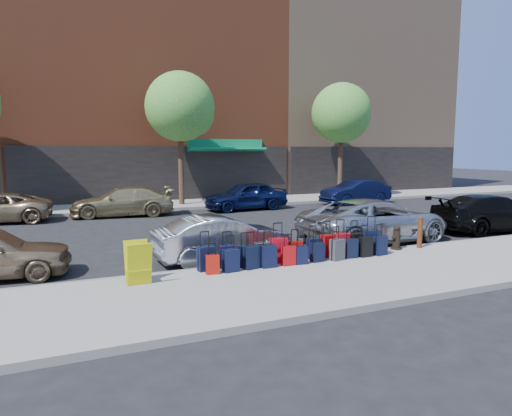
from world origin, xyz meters
name	(u,v)px	position (x,y,z in m)	size (l,w,h in m)	color
ground	(234,236)	(0.00, 0.00, 0.00)	(120.00, 120.00, 0.00)	black
sidewalk_near	(331,280)	(0.00, -6.50, 0.07)	(60.00, 4.00, 0.15)	gray
sidewalk_far	(171,205)	(0.00, 10.00, 0.07)	(60.00, 4.00, 0.15)	gray
curb_near	(291,261)	(0.00, -4.48, 0.07)	(60.00, 0.08, 0.15)	gray
curb_far	(180,209)	(0.00, 7.98, 0.07)	(60.00, 0.08, 0.15)	gray
building_center	(141,52)	(0.00, 17.99, 9.98)	(17.00, 12.85, 20.00)	brown
building_right	(335,81)	(16.00, 17.99, 8.98)	(15.00, 12.12, 18.00)	#907358
tree_center	(183,109)	(0.64, 9.50, 5.41)	(3.80, 3.80, 7.27)	black
tree_right	(343,115)	(11.14, 9.50, 5.41)	(3.80, 3.80, 7.27)	black
suitcase_front_0	(206,258)	(-2.56, -4.79, 0.46)	(0.43, 0.27, 0.99)	black
suitcase_front_1	(228,257)	(-1.98, -4.78, 0.45)	(0.41, 0.25, 0.95)	black
suitcase_front_2	(246,256)	(-1.50, -4.83, 0.43)	(0.40, 0.26, 0.90)	black
suitcase_front_3	(262,253)	(-1.01, -4.76, 0.44)	(0.41, 0.26, 0.93)	#323236
suitcase_front_4	(279,250)	(-0.53, -4.76, 0.49)	(0.46, 0.27, 1.08)	#AE0B1A
suitcase_front_5	(296,251)	(-0.02, -4.77, 0.42)	(0.36, 0.20, 0.87)	#960F09
suitcase_front_6	(314,248)	(0.56, -4.76, 0.44)	(0.39, 0.23, 0.93)	black
suitcase_front_7	(328,246)	(1.02, -4.75, 0.47)	(0.45, 0.29, 1.02)	maroon
suitcase_front_8	(341,245)	(1.43, -4.80, 0.48)	(0.44, 0.24, 1.05)	#A50A14
suitcase_front_9	(355,244)	(1.93, -4.77, 0.46)	(0.43, 0.26, 0.99)	black
suitcase_front_10	(372,241)	(2.55, -4.76, 0.49)	(0.46, 0.28, 1.08)	black
suitcase_back_0	(212,264)	(-2.51, -5.15, 0.39)	(0.34, 0.23, 0.77)	#A9150A
suitcase_back_1	(231,260)	(-2.02, -5.14, 0.44)	(0.40, 0.26, 0.91)	black
suitcase_back_2	(252,257)	(-1.45, -5.08, 0.45)	(0.44, 0.31, 0.95)	black
suitcase_back_3	(268,256)	(-1.00, -5.13, 0.44)	(0.40, 0.23, 0.93)	black
suitcase_back_4	(288,256)	(-0.43, -5.13, 0.41)	(0.35, 0.21, 0.83)	#B10B0F
suitcase_back_5	(301,255)	(-0.07, -5.15, 0.39)	(0.34, 0.22, 0.78)	black
suitcase_back_6	(318,252)	(0.47, -5.11, 0.41)	(0.37, 0.24, 0.84)	black
suitcase_back_7	(337,250)	(1.06, -5.17, 0.44)	(0.43, 0.30, 0.94)	#39383D
suitcase_back_8	(351,248)	(1.55, -5.10, 0.42)	(0.38, 0.24, 0.87)	black
suitcase_back_9	(365,247)	(2.02, -5.13, 0.43)	(0.38, 0.22, 0.90)	black
suitcase_back_10	(380,245)	(2.54, -5.15, 0.43)	(0.40, 0.27, 0.89)	black
fire_hydrant	(396,238)	(3.49, -4.70, 0.49)	(0.39, 0.34, 0.75)	black
bollard	(420,232)	(4.29, -4.82, 0.64)	(0.17, 0.17, 0.94)	#38190C
display_rack	(138,263)	(-4.29, -5.27, 0.62)	(0.55, 0.60, 0.96)	#CAC80B
car_near_1	(222,238)	(-1.62, -3.37, 0.65)	(1.37, 3.92, 1.29)	#B8BBC0
car_near_2	(375,220)	(4.06, -2.93, 0.75)	(2.48, 5.39, 1.50)	#B8BABF
car_near_3	(491,213)	(9.54, -3.05, 0.72)	(2.02, 4.97, 1.44)	black
car_far_1	(123,202)	(-3.04, 6.99, 0.70)	(1.95, 4.81, 1.39)	tan
car_far_2	(246,196)	(3.27, 6.77, 0.75)	(1.77, 4.41, 1.50)	#0D163C
car_far_3	(356,192)	(10.29, 6.77, 0.71)	(1.51, 4.33, 1.43)	black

